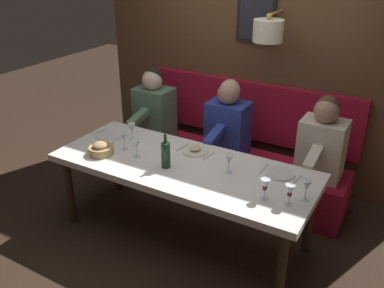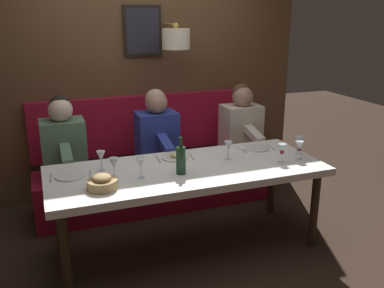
# 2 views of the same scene
# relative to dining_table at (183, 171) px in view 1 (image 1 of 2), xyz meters

# --- Properties ---
(ground_plane) EXTENTS (12.00, 12.00, 0.00)m
(ground_plane) POSITION_rel_dining_table_xyz_m (0.00, 0.00, -0.67)
(ground_plane) COLOR #332319
(dining_table) EXTENTS (0.90, 2.26, 0.74)m
(dining_table) POSITION_rel_dining_table_xyz_m (0.00, 0.00, 0.00)
(dining_table) COLOR white
(dining_table) RESTS_ON ground_plane
(banquette_bench) EXTENTS (0.52, 2.46, 0.45)m
(banquette_bench) POSITION_rel_dining_table_xyz_m (0.89, 0.00, -0.45)
(banquette_bench) COLOR maroon
(banquette_bench) RESTS_ON ground_plane
(back_wall_panel) EXTENTS (0.59, 3.66, 2.90)m
(back_wall_panel) POSITION_rel_dining_table_xyz_m (1.46, -0.00, 0.70)
(back_wall_panel) COLOR brown
(back_wall_panel) RESTS_ON ground_plane
(diner_nearest) EXTENTS (0.60, 0.40, 0.79)m
(diner_nearest) POSITION_rel_dining_table_xyz_m (0.88, -0.94, 0.14)
(diner_nearest) COLOR beige
(diner_nearest) RESTS_ON banquette_bench
(diner_near) EXTENTS (0.60, 0.40, 0.79)m
(diner_near) POSITION_rel_dining_table_xyz_m (0.88, 0.01, 0.14)
(diner_near) COLOR #283893
(diner_near) RESTS_ON banquette_bench
(diner_middle) EXTENTS (0.60, 0.40, 0.79)m
(diner_middle) POSITION_rel_dining_table_xyz_m (0.88, 0.91, 0.14)
(diner_middle) COLOR #567A5B
(diner_middle) RESTS_ON banquette_bench
(place_setting_0) EXTENTS (0.24, 0.32, 0.01)m
(place_setting_0) POSITION_rel_dining_table_xyz_m (0.24, -0.77, 0.07)
(place_setting_0) COLOR silver
(place_setting_0) RESTS_ON dining_table
(place_setting_1) EXTENTS (0.24, 0.32, 0.05)m
(place_setting_1) POSITION_rel_dining_table_xyz_m (0.25, 0.02, 0.08)
(place_setting_1) COLOR silver
(place_setting_1) RESTS_ON dining_table
(place_setting_2) EXTENTS (0.24, 0.32, 0.01)m
(place_setting_2) POSITION_rel_dining_table_xyz_m (0.13, 0.92, 0.07)
(place_setting_2) COLOR white
(place_setting_2) RESTS_ON dining_table
(wine_glass_0) EXTENTS (0.07, 0.07, 0.16)m
(wine_glass_0) POSITION_rel_dining_table_xyz_m (-0.16, -0.79, 0.18)
(wine_glass_0) COLOR silver
(wine_glass_0) RESTS_ON dining_table
(wine_glass_1) EXTENTS (0.07, 0.07, 0.16)m
(wine_glass_1) POSITION_rel_dining_table_xyz_m (-0.02, 0.60, 0.18)
(wine_glass_1) COLOR silver
(wine_glass_1) RESTS_ON dining_table
(wine_glass_2) EXTENTS (0.07, 0.07, 0.16)m
(wine_glass_2) POSITION_rel_dining_table_xyz_m (-0.15, -0.97, 0.18)
(wine_glass_2) COLOR silver
(wine_glass_2) RESTS_ON dining_table
(wine_glass_3) EXTENTS (0.07, 0.07, 0.16)m
(wine_glass_3) POSITION_rel_dining_table_xyz_m (-0.09, 0.41, 0.18)
(wine_glass_3) COLOR silver
(wine_glass_3) RESTS_ON dining_table
(wine_glass_4) EXTENTS (0.07, 0.07, 0.16)m
(wine_glass_4) POSITION_rel_dining_table_xyz_m (0.18, 0.67, 0.18)
(wine_glass_4) COLOR silver
(wine_glass_4) RESTS_ON dining_table
(wine_glass_5) EXTENTS (0.07, 0.07, 0.16)m
(wine_glass_5) POSITION_rel_dining_table_xyz_m (0.06, -0.40, 0.18)
(wine_glass_5) COLOR silver
(wine_glass_5) RESTS_ON dining_table
(wine_glass_6) EXTENTS (0.07, 0.07, 0.16)m
(wine_glass_6) POSITION_rel_dining_table_xyz_m (-0.03, -1.05, 0.18)
(wine_glass_6) COLOR silver
(wine_glass_6) RESTS_ON dining_table
(wine_bottle) EXTENTS (0.08, 0.08, 0.30)m
(wine_bottle) POSITION_rel_dining_table_xyz_m (-0.11, 0.09, 0.18)
(wine_bottle) COLOR #19381E
(wine_bottle) RESTS_ON dining_table
(bread_bowl) EXTENTS (0.22, 0.22, 0.12)m
(bread_bowl) POSITION_rel_dining_table_xyz_m (-0.20, 0.72, 0.11)
(bread_bowl) COLOR tan
(bread_bowl) RESTS_ON dining_table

